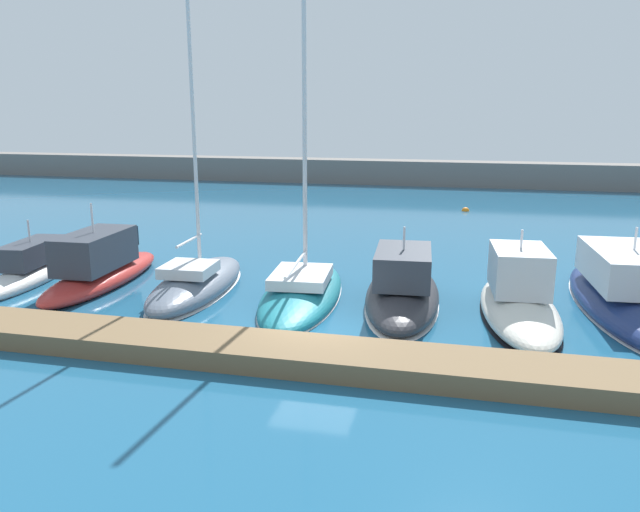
{
  "coord_description": "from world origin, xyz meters",
  "views": [
    {
      "loc": [
        4.16,
        -17.18,
        6.87
      ],
      "look_at": [
        -0.62,
        3.18,
        1.81
      ],
      "focal_mm": 34.17,
      "sensor_mm": 36.0,
      "label": 1
    }
  ],
  "objects_px": {
    "sailboat_slate_third": "(197,282)",
    "motorboat_navy_seventh": "(629,294)",
    "sailboat_teal_fourth": "(302,292)",
    "mooring_buoy_orange": "(465,211)",
    "motorboat_white_nearest": "(30,270)",
    "motorboat_red_second": "(101,266)",
    "motorboat_charcoal_fifth": "(403,289)",
    "motorboat_ivory_sixth": "(519,299)"
  },
  "relations": [
    {
      "from": "sailboat_slate_third",
      "to": "motorboat_navy_seventh",
      "type": "bearing_deg",
      "value": -87.2
    },
    {
      "from": "sailboat_slate_third",
      "to": "sailboat_teal_fourth",
      "type": "relative_size",
      "value": 0.95
    },
    {
      "from": "sailboat_slate_third",
      "to": "mooring_buoy_orange",
      "type": "distance_m",
      "value": 24.24
    },
    {
      "from": "sailboat_slate_third",
      "to": "motorboat_white_nearest",
      "type": "bearing_deg",
      "value": 88.1
    },
    {
      "from": "motorboat_red_second",
      "to": "motorboat_charcoal_fifth",
      "type": "height_order",
      "value": "motorboat_red_second"
    },
    {
      "from": "mooring_buoy_orange",
      "to": "motorboat_navy_seventh",
      "type": "bearing_deg",
      "value": -74.71
    },
    {
      "from": "motorboat_charcoal_fifth",
      "to": "sailboat_slate_third",
      "type": "bearing_deg",
      "value": 88.85
    },
    {
      "from": "motorboat_white_nearest",
      "to": "sailboat_teal_fourth",
      "type": "xyz_separation_m",
      "value": [
        11.48,
        0.26,
        -0.2
      ]
    },
    {
      "from": "motorboat_red_second",
      "to": "motorboat_charcoal_fifth",
      "type": "distance_m",
      "value": 12.07
    },
    {
      "from": "motorboat_white_nearest",
      "to": "motorboat_charcoal_fifth",
      "type": "height_order",
      "value": "motorboat_charcoal_fifth"
    },
    {
      "from": "motorboat_red_second",
      "to": "sailboat_slate_third",
      "type": "bearing_deg",
      "value": -94.53
    },
    {
      "from": "motorboat_charcoal_fifth",
      "to": "motorboat_white_nearest",
      "type": "bearing_deg",
      "value": 88.11
    },
    {
      "from": "sailboat_teal_fourth",
      "to": "mooring_buoy_orange",
      "type": "relative_size",
      "value": 25.35
    },
    {
      "from": "sailboat_slate_third",
      "to": "motorboat_red_second",
      "type": "bearing_deg",
      "value": 84.92
    },
    {
      "from": "sailboat_slate_third",
      "to": "sailboat_teal_fourth",
      "type": "distance_m",
      "value": 4.16
    },
    {
      "from": "motorboat_white_nearest",
      "to": "motorboat_red_second",
      "type": "distance_m",
      "value": 3.14
    },
    {
      "from": "sailboat_teal_fourth",
      "to": "motorboat_ivory_sixth",
      "type": "height_order",
      "value": "sailboat_teal_fourth"
    },
    {
      "from": "sailboat_slate_third",
      "to": "motorboat_charcoal_fifth",
      "type": "relative_size",
      "value": 1.55
    },
    {
      "from": "sailboat_slate_third",
      "to": "motorboat_ivory_sixth",
      "type": "bearing_deg",
      "value": -93.39
    },
    {
      "from": "motorboat_navy_seventh",
      "to": "motorboat_charcoal_fifth",
      "type": "bearing_deg",
      "value": 95.68
    },
    {
      "from": "sailboat_slate_third",
      "to": "motorboat_navy_seventh",
      "type": "relative_size",
      "value": 1.2
    },
    {
      "from": "sailboat_teal_fourth",
      "to": "mooring_buoy_orange",
      "type": "height_order",
      "value": "sailboat_teal_fourth"
    },
    {
      "from": "sailboat_slate_third",
      "to": "motorboat_charcoal_fifth",
      "type": "distance_m",
      "value": 7.87
    },
    {
      "from": "motorboat_white_nearest",
      "to": "motorboat_red_second",
      "type": "height_order",
      "value": "motorboat_red_second"
    },
    {
      "from": "mooring_buoy_orange",
      "to": "motorboat_ivory_sixth",
      "type": "bearing_deg",
      "value": -85.44
    },
    {
      "from": "motorboat_red_second",
      "to": "sailboat_slate_third",
      "type": "height_order",
      "value": "sailboat_slate_third"
    },
    {
      "from": "sailboat_teal_fourth",
      "to": "motorboat_navy_seventh",
      "type": "xyz_separation_m",
      "value": [
        11.51,
        1.41,
        0.3
      ]
    },
    {
      "from": "motorboat_red_second",
      "to": "motorboat_charcoal_fifth",
      "type": "relative_size",
      "value": 1.0
    },
    {
      "from": "motorboat_ivory_sixth",
      "to": "mooring_buoy_orange",
      "type": "distance_m",
      "value": 22.24
    },
    {
      "from": "sailboat_slate_third",
      "to": "motorboat_ivory_sixth",
      "type": "relative_size",
      "value": 1.61
    },
    {
      "from": "sailboat_teal_fourth",
      "to": "mooring_buoy_orange",
      "type": "xyz_separation_m",
      "value": [
        5.9,
        21.91,
        -0.26
      ]
    },
    {
      "from": "sailboat_slate_third",
      "to": "motorboat_navy_seventh",
      "type": "height_order",
      "value": "sailboat_slate_third"
    },
    {
      "from": "mooring_buoy_orange",
      "to": "sailboat_teal_fourth",
      "type": "bearing_deg",
      "value": -105.08
    },
    {
      "from": "motorboat_red_second",
      "to": "motorboat_ivory_sixth",
      "type": "height_order",
      "value": "motorboat_red_second"
    },
    {
      "from": "sailboat_slate_third",
      "to": "motorboat_charcoal_fifth",
      "type": "height_order",
      "value": "sailboat_slate_third"
    },
    {
      "from": "motorboat_navy_seventh",
      "to": "sailboat_slate_third",
      "type": "bearing_deg",
      "value": 92.53
    },
    {
      "from": "motorboat_charcoal_fifth",
      "to": "motorboat_navy_seventh",
      "type": "distance_m",
      "value": 7.9
    },
    {
      "from": "sailboat_slate_third",
      "to": "sailboat_teal_fourth",
      "type": "xyz_separation_m",
      "value": [
        4.16,
        0.14,
        -0.12
      ]
    },
    {
      "from": "motorboat_red_second",
      "to": "mooring_buoy_orange",
      "type": "distance_m",
      "value": 26.14
    },
    {
      "from": "motorboat_charcoal_fifth",
      "to": "mooring_buoy_orange",
      "type": "height_order",
      "value": "motorboat_charcoal_fifth"
    },
    {
      "from": "motorboat_charcoal_fifth",
      "to": "motorboat_ivory_sixth",
      "type": "distance_m",
      "value": 4.0
    },
    {
      "from": "motorboat_charcoal_fifth",
      "to": "motorboat_ivory_sixth",
      "type": "relative_size",
      "value": 1.04
    }
  ]
}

